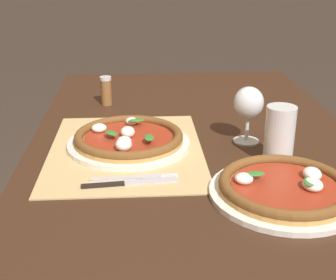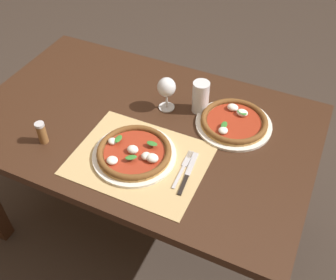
{
  "view_description": "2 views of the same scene",
  "coord_description": "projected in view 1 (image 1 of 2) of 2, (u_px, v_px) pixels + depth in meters",
  "views": [
    {
      "loc": [
        1.22,
        -0.16,
        1.23
      ],
      "look_at": [
        0.14,
        -0.09,
        0.79
      ],
      "focal_mm": 50.0,
      "sensor_mm": 36.0,
      "label": 1
    },
    {
      "loc": [
        0.62,
        -1.07,
        1.85
      ],
      "look_at": [
        0.19,
        -0.14,
        0.84
      ],
      "focal_mm": 42.0,
      "sensor_mm": 36.0,
      "label": 2
    }
  ],
  "objects": [
    {
      "name": "fork",
      "position": [
        135.0,
        178.0,
        1.06
      ],
      "size": [
        0.03,
        0.2,
        0.0
      ],
      "color": "#B7B7BC",
      "rests_on": "paper_placemat"
    },
    {
      "name": "pepper_shaker",
      "position": [
        106.0,
        91.0,
        1.56
      ],
      "size": [
        0.04,
        0.04,
        0.1
      ],
      "color": "brown",
      "rests_on": "dining_table"
    },
    {
      "name": "pizza_near",
      "position": [
        128.0,
        139.0,
        1.24
      ],
      "size": [
        0.32,
        0.32,
        0.05
      ],
      "color": "silver",
      "rests_on": "paper_placemat"
    },
    {
      "name": "pint_glass",
      "position": [
        279.0,
        136.0,
        1.12
      ],
      "size": [
        0.07,
        0.07,
        0.15
      ],
      "color": "silver",
      "rests_on": "dining_table"
    },
    {
      "name": "knife",
      "position": [
        130.0,
        183.0,
        1.04
      ],
      "size": [
        0.04,
        0.22,
        0.01
      ],
      "color": "black",
      "rests_on": "paper_placemat"
    },
    {
      "name": "wine_glass",
      "position": [
        249.0,
        105.0,
        1.24
      ],
      "size": [
        0.08,
        0.08,
        0.16
      ],
      "color": "silver",
      "rests_on": "dining_table"
    },
    {
      "name": "dining_table",
      "position": [
        195.0,
        166.0,
        1.36
      ],
      "size": [
        1.45,
        0.91,
        0.74
      ],
      "color": "#382114",
      "rests_on": "ground"
    },
    {
      "name": "paper_placemat",
      "position": [
        126.0,
        150.0,
        1.22
      ],
      "size": [
        0.51,
        0.4,
        0.0
      ],
      "primitive_type": "cube",
      "color": "tan",
      "rests_on": "dining_table"
    },
    {
      "name": "pizza_far",
      "position": [
        285.0,
        188.0,
        0.99
      ],
      "size": [
        0.32,
        0.32,
        0.05
      ],
      "color": "silver",
      "rests_on": "dining_table"
    }
  ]
}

